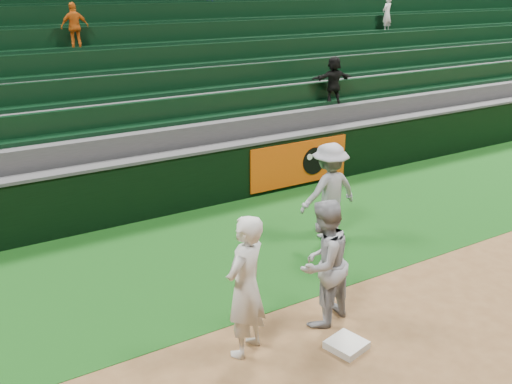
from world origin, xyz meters
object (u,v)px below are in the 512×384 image
first_baseman (245,287)px  base_coach (329,191)px  first_base (347,345)px  baserunner (323,263)px

first_baseman → base_coach: size_ratio=1.05×
first_base → baserunner: (0.10, 0.69, 0.86)m
first_base → base_coach: base_coach is taller
first_baseman → base_coach: (3.07, 2.24, -0.04)m
first_base → first_baseman: size_ratio=0.23×
first_base → base_coach: size_ratio=0.25×
base_coach → first_baseman: bearing=36.6°
first_base → base_coach: (1.92, 2.87, 0.86)m
baserunner → base_coach: (1.82, 2.18, 0.00)m
first_baseman → baserunner: (1.25, 0.06, -0.04)m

